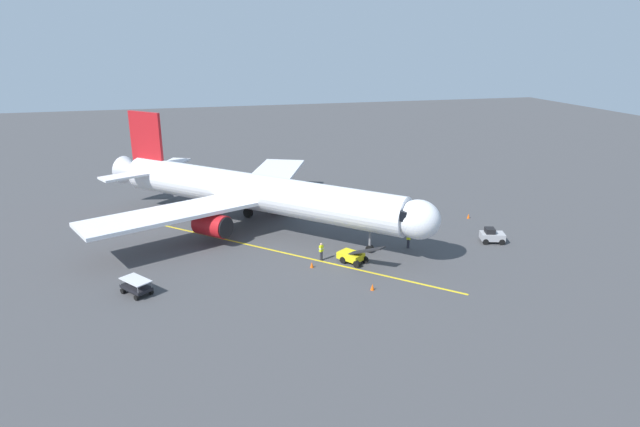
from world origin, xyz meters
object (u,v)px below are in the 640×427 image
(belt_loader_portside, at_px, (353,256))
(safety_cone_nose_left, at_px, (312,265))
(tug_starboard_side, at_px, (492,236))
(ground_crew_marshaller, at_px, (408,239))
(airplane, at_px, (252,192))
(ground_crew_loader, at_px, (369,216))
(safety_cone_nose_right, at_px, (372,287))
(baggage_cart_near_nose, at_px, (136,286))
(ground_crew_wing_walker, at_px, (321,251))
(safety_cone_wing_port, at_px, (431,225))
(safety_cone_wing_starboard, at_px, (468,216))

(belt_loader_portside, relative_size, safety_cone_nose_left, 8.06)
(tug_starboard_side, bearing_deg, ground_crew_marshaller, -4.72)
(airplane, height_order, ground_crew_loader, airplane)
(safety_cone_nose_right, bearing_deg, belt_loader_portside, -92.10)
(ground_crew_marshaller, height_order, safety_cone_nose_left, ground_crew_marshaller)
(baggage_cart_near_nose, bearing_deg, safety_cone_nose_right, 167.48)
(belt_loader_portside, bearing_deg, ground_crew_loader, -116.73)
(belt_loader_portside, xyz_separation_m, safety_cone_nose_left, (3.93, 0.07, -0.44))
(ground_crew_wing_walker, bearing_deg, ground_crew_loader, -131.52)
(ground_crew_wing_walker, bearing_deg, airplane, -65.22)
(baggage_cart_near_nose, xyz_separation_m, safety_cone_nose_right, (-18.58, 4.13, -0.38))
(airplane, distance_m, baggage_cart_near_nose, 17.77)
(ground_crew_loader, bearing_deg, tug_starboard_side, 139.05)
(belt_loader_portside, relative_size, safety_cone_nose_right, 8.06)
(ground_crew_wing_walker, height_order, tug_starboard_side, ground_crew_wing_walker)
(safety_cone_nose_left, relative_size, safety_cone_nose_right, 1.00)
(safety_cone_nose_right, bearing_deg, ground_crew_wing_walker, -70.49)
(baggage_cart_near_nose, relative_size, belt_loader_portside, 0.66)
(ground_crew_marshaller, relative_size, safety_cone_nose_right, 3.11)
(ground_crew_wing_walker, bearing_deg, tug_starboard_side, -179.59)
(safety_cone_nose_left, relative_size, safety_cone_wing_port, 1.00)
(airplane, height_order, safety_cone_wing_starboard, airplane)
(baggage_cart_near_nose, bearing_deg, safety_cone_wing_starboard, -163.66)
(airplane, xyz_separation_m, ground_crew_marshaller, (-13.84, 9.59, -3.12))
(ground_crew_loader, relative_size, safety_cone_wing_port, 3.11)
(ground_crew_marshaller, bearing_deg, safety_cone_nose_right, 50.21)
(tug_starboard_side, bearing_deg, airplane, -24.55)
(safety_cone_wing_starboard, bearing_deg, baggage_cart_near_nose, 16.34)
(ground_crew_wing_walker, relative_size, safety_cone_nose_right, 3.11)
(airplane, bearing_deg, safety_cone_nose_left, 106.86)
(belt_loader_portside, distance_m, safety_cone_nose_left, 3.95)
(belt_loader_portside, bearing_deg, tug_starboard_side, -174.52)
(safety_cone_wing_port, bearing_deg, ground_crew_wing_walker, 22.38)
(safety_cone_nose_left, bearing_deg, safety_cone_nose_right, 123.48)
(ground_crew_wing_walker, xyz_separation_m, safety_cone_nose_right, (-2.48, 7.01, -0.61))
(baggage_cart_near_nose, bearing_deg, safety_cone_wing_port, -164.03)
(ground_crew_wing_walker, height_order, safety_cone_nose_left, ground_crew_wing_walker)
(ground_crew_marshaller, bearing_deg, ground_crew_wing_walker, 5.38)
(belt_loader_portside, bearing_deg, safety_cone_nose_left, 1.00)
(ground_crew_wing_walker, distance_m, safety_cone_nose_right, 7.46)
(ground_crew_wing_walker, relative_size, ground_crew_loader, 1.00)
(airplane, relative_size, safety_cone_nose_right, 60.29)
(baggage_cart_near_nose, xyz_separation_m, safety_cone_wing_port, (-29.85, -8.54, -0.38))
(ground_crew_loader, relative_size, safety_cone_wing_starboard, 3.11)
(ground_crew_loader, relative_size, safety_cone_nose_right, 3.11)
(ground_crew_loader, relative_size, baggage_cart_near_nose, 0.59)
(ground_crew_loader, height_order, belt_loader_portside, belt_loader_portside)
(safety_cone_nose_right, bearing_deg, safety_cone_wing_port, -131.66)
(baggage_cart_near_nose, bearing_deg, safety_cone_nose_left, -174.27)
(safety_cone_wing_port, xyz_separation_m, safety_cone_wing_starboard, (-5.58, -1.85, 0.00))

